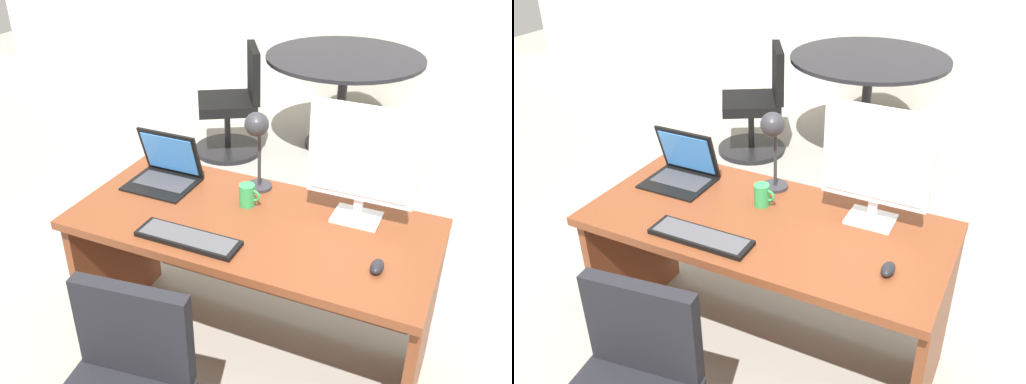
# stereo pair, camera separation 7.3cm
# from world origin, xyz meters

# --- Properties ---
(ground) EXTENTS (12.00, 12.00, 0.00)m
(ground) POSITION_xyz_m (0.00, 1.50, 0.00)
(ground) COLOR gray
(desk) EXTENTS (1.55, 0.73, 0.76)m
(desk) POSITION_xyz_m (0.00, 0.05, 0.54)
(desk) COLOR brown
(desk) RESTS_ON ground
(monitor) EXTENTS (0.45, 0.16, 0.51)m
(monitor) POSITION_xyz_m (0.40, 0.20, 1.04)
(monitor) COLOR silver
(monitor) RESTS_ON desk
(laptop) EXTENTS (0.31, 0.26, 0.25)m
(laptop) POSITION_xyz_m (-0.52, 0.16, 0.83)
(laptop) COLOR black
(laptop) RESTS_ON desk
(keyboard) EXTENTS (0.43, 0.13, 0.02)m
(keyboard) POSITION_xyz_m (-0.17, -0.24, 0.77)
(keyboard) COLOR black
(keyboard) RESTS_ON desk
(mouse) EXTENTS (0.05, 0.09, 0.04)m
(mouse) POSITION_xyz_m (0.57, -0.12, 0.78)
(mouse) COLOR black
(mouse) RESTS_ON desk
(desk_lamp) EXTENTS (0.12, 0.14, 0.39)m
(desk_lamp) POSITION_xyz_m (-0.09, 0.25, 1.04)
(desk_lamp) COLOR #2D2D33
(desk_lamp) RESTS_ON desk
(coffee_mug) EXTENTS (0.10, 0.07, 0.10)m
(coffee_mug) POSITION_xyz_m (-0.07, 0.11, 0.81)
(coffee_mug) COLOR green
(coffee_mug) RESTS_ON desk
(meeting_table) EXTENTS (1.27, 1.27, 0.79)m
(meeting_table) POSITION_xyz_m (-0.33, 2.47, 0.60)
(meeting_table) COLOR black
(meeting_table) RESTS_ON ground
(meeting_chair_near) EXTENTS (0.64, 0.63, 0.88)m
(meeting_chair_near) POSITION_xyz_m (-1.09, 2.01, 0.36)
(meeting_chair_near) COLOR black
(meeting_chair_near) RESTS_ON ground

